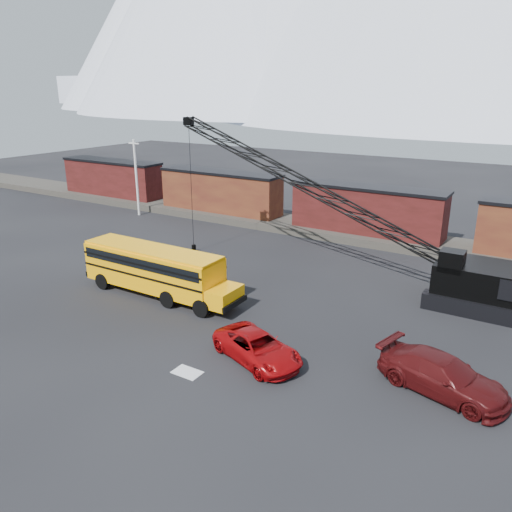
{
  "coord_description": "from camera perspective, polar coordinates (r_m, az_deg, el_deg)",
  "views": [
    {
      "loc": [
        14.3,
        -20.09,
        12.96
      ],
      "look_at": [
        -1.23,
        5.13,
        3.0
      ],
      "focal_mm": 35.0,
      "sensor_mm": 36.0,
      "label": 1
    }
  ],
  "objects": [
    {
      "name": "boxcar_west_near",
      "position": [
        52.85,
        -4.08,
        7.41
      ],
      "size": [
        13.7,
        3.1,
        4.17
      ],
      "color": "#451813",
      "rests_on": "gravel_berm"
    },
    {
      "name": "utility_pole",
      "position": [
        54.73,
        -13.51,
        8.81
      ],
      "size": [
        1.4,
        0.24,
        8.0
      ],
      "color": "silver",
      "rests_on": "ground"
    },
    {
      "name": "ground",
      "position": [
        27.86,
        -3.42,
        -9.17
      ],
      "size": [
        160.0,
        160.0,
        0.0
      ],
      "primitive_type": "plane",
      "color": "black",
      "rests_on": "ground"
    },
    {
      "name": "crawler_crane",
      "position": [
        35.1,
        7.77,
        6.9
      ],
      "size": [
        25.09,
        4.2,
        11.09
      ],
      "color": "black",
      "rests_on": "ground"
    },
    {
      "name": "snow_patch",
      "position": [
        24.84,
        -7.87,
        -13.03
      ],
      "size": [
        1.4,
        0.9,
        0.02
      ],
      "primitive_type": "cube",
      "color": "silver",
      "rests_on": "ground"
    },
    {
      "name": "red_pickup",
      "position": [
        25.24,
        0.17,
        -10.42
      ],
      "size": [
        5.68,
        4.07,
        1.44
      ],
      "primitive_type": "imported",
      "rotation": [
        0.0,
        0.0,
        1.21
      ],
      "color": "#9C070A",
      "rests_on": "ground"
    },
    {
      "name": "school_bus",
      "position": [
        33.06,
        -11.26,
        -1.52
      ],
      "size": [
        11.65,
        2.65,
        3.19
      ],
      "color": "#FFA705",
      "rests_on": "ground"
    },
    {
      "name": "maroon_suv",
      "position": [
        24.28,
        20.54,
        -12.65
      ],
      "size": [
        6.25,
        3.77,
        1.7
      ],
      "primitive_type": "imported",
      "rotation": [
        0.0,
        0.0,
        1.32
      ],
      "color": "#430B0D",
      "rests_on": "ground"
    },
    {
      "name": "boxcar_west_far",
      "position": [
        63.4,
        -16.07,
        8.61
      ],
      "size": [
        13.7,
        3.1,
        4.17
      ],
      "color": "#4D1615",
      "rests_on": "gravel_berm"
    },
    {
      "name": "gravel_berm",
      "position": [
        46.21,
        12.38,
        2.31
      ],
      "size": [
        120.0,
        5.0,
        0.7
      ],
      "primitive_type": "cube",
      "color": "#433E37",
      "rests_on": "ground"
    },
    {
      "name": "boxcar_mid",
      "position": [
        45.61,
        12.59,
        5.22
      ],
      "size": [
        13.7,
        3.1,
        4.17
      ],
      "color": "#4D1615",
      "rests_on": "gravel_berm"
    }
  ]
}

